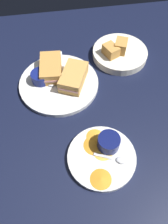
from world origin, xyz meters
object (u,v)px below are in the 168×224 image
at_px(ramekin_dark_sauce, 40,77).
at_px(ramekin_light_gravy, 109,142).
at_px(plate_sandwich_main, 59,83).
at_px(spoon_by_dark_ramekin, 54,85).
at_px(spoon_by_gravy_ramekin, 117,159).
at_px(sandwich_half_near, 74,77).
at_px(sandwich_half_far, 51,68).
at_px(plate_chips_companion, 102,157).
at_px(bread_basket_rear, 119,53).

distance_m(ramekin_dark_sauce, ramekin_light_gravy, 0.35).
xyz_separation_m(plate_sandwich_main, spoon_by_dark_ramekin, (0.02, -0.02, 0.01)).
height_order(ramekin_dark_sauce, spoon_by_gravy_ramekin, ramekin_dark_sauce).
bearing_deg(spoon_by_gravy_ramekin, ramekin_dark_sauce, -149.78).
relative_size(sandwich_half_near, ramekin_light_gravy, 2.26).
bearing_deg(plate_sandwich_main, ramekin_light_gravy, 23.67).
distance_m(sandwich_half_far, spoon_by_dark_ramekin, 0.07).
relative_size(plate_chips_companion, spoon_by_gravy_ramekin, 2.11).
bearing_deg(ramekin_dark_sauce, sandwich_half_near, 78.46).
distance_m(spoon_by_dark_ramekin, spoon_by_gravy_ramekin, 0.35).
relative_size(sandwich_half_far, spoon_by_gravy_ramekin, 1.43).
height_order(ramekin_dark_sauce, plate_chips_companion, ramekin_dark_sauce).
bearing_deg(spoon_by_gravy_ramekin, bread_basket_rear, 165.05).
xyz_separation_m(sandwich_half_near, plate_chips_companion, (0.30, 0.04, -0.03)).
xyz_separation_m(spoon_by_dark_ramekin, plate_chips_companion, (0.29, 0.12, -0.01)).
distance_m(spoon_by_gravy_ramekin, bread_basket_rear, 0.45).
bearing_deg(sandwich_half_near, sandwich_half_far, -126.66).
xyz_separation_m(plate_sandwich_main, sandwich_half_near, (0.01, 0.05, 0.03)).
bearing_deg(ramekin_dark_sauce, sandwich_half_far, 128.81).
relative_size(ramekin_dark_sauce, bread_basket_rear, 0.31).
xyz_separation_m(ramekin_dark_sauce, bread_basket_rear, (-0.09, 0.32, -0.02)).
height_order(plate_sandwich_main, sandwich_half_near, sandwich_half_near).
bearing_deg(plate_chips_companion, sandwich_half_far, -161.79).
relative_size(sandwich_half_far, ramekin_light_gravy, 2.08).
xyz_separation_m(sandwich_half_far, spoon_by_gravy_ramekin, (0.38, 0.16, -0.02)).
height_order(ramekin_dark_sauce, ramekin_light_gravy, ramekin_light_gravy).
distance_m(ramekin_dark_sauce, spoon_by_dark_ramekin, 0.06).
height_order(plate_sandwich_main, bread_basket_rear, bread_basket_rear).
height_order(sandwich_half_near, plate_chips_companion, sandwich_half_near).
distance_m(plate_chips_companion, ramekin_light_gravy, 0.05).
bearing_deg(plate_sandwich_main, plate_chips_companion, 17.33).
bearing_deg(ramekin_dark_sauce, plate_sandwich_main, 74.34).
distance_m(plate_sandwich_main, sandwich_half_near, 0.06).
height_order(spoon_by_gravy_ramekin, bread_basket_rear, bread_basket_rear).
bearing_deg(spoon_by_dark_ramekin, ramekin_light_gravy, 28.41).
bearing_deg(ramekin_light_gravy, spoon_by_gravy_ramekin, 18.15).
distance_m(plate_sandwich_main, spoon_by_gravy_ramekin, 0.35).
xyz_separation_m(plate_chips_companion, spoon_by_gravy_ramekin, (0.02, 0.04, 0.01)).
relative_size(plate_sandwich_main, spoon_by_gravy_ramekin, 2.99).
xyz_separation_m(sandwich_half_near, ramekin_dark_sauce, (-0.02, -0.12, -0.00)).
height_order(sandwich_half_far, spoon_by_gravy_ramekin, sandwich_half_far).
relative_size(sandwich_half_far, plate_chips_companion, 0.68).
bearing_deg(ramekin_dark_sauce, spoon_by_gravy_ramekin, 30.22).
bearing_deg(plate_chips_companion, ramekin_dark_sauce, -154.02).
bearing_deg(spoon_by_gravy_ramekin, spoon_by_dark_ramekin, -153.09).
bearing_deg(spoon_by_dark_ramekin, spoon_by_gravy_ramekin, 26.91).
xyz_separation_m(ramekin_light_gravy, bread_basket_rear, (-0.39, 0.13, -0.02)).
bearing_deg(plate_sandwich_main, bread_basket_rear, 113.54).
bearing_deg(sandwich_half_near, ramekin_dark_sauce, -101.54).
distance_m(sandwich_half_near, plate_chips_companion, 0.31).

